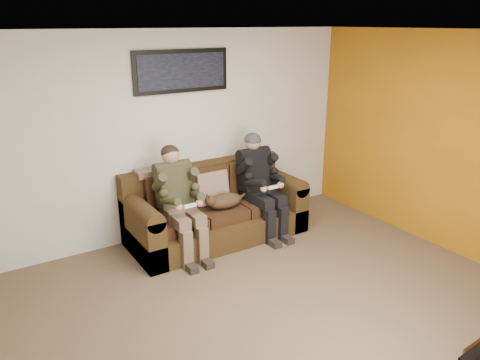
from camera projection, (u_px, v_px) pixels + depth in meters
floor at (284, 309)px, 4.58m from camera, size 5.00×5.00×0.00m
ceiling at (294, 31)px, 3.74m from camera, size 5.00×5.00×0.00m
wall_back at (180, 135)px, 5.96m from camera, size 5.00×0.00×5.00m
wall_right at (459, 146)px, 5.42m from camera, size 0.00×4.50×4.50m
accent_wall_right at (458, 146)px, 5.42m from camera, size 0.00×4.50×4.50m
sofa at (214, 211)px, 6.06m from camera, size 2.25×0.97×0.92m
throw_pillow at (212, 188)px, 5.99m from camera, size 0.43×0.20×0.43m
throw_blanket at (154, 172)px, 5.75m from camera, size 0.46×0.22×0.08m
person_left at (178, 195)px, 5.49m from camera, size 0.51×0.87×1.31m
person_right at (259, 178)px, 6.07m from camera, size 0.51×0.86×1.31m
cat at (223, 201)px, 5.84m from camera, size 0.66×0.26×0.24m
framed_poster at (182, 71)px, 5.70m from camera, size 1.25×0.05×0.52m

